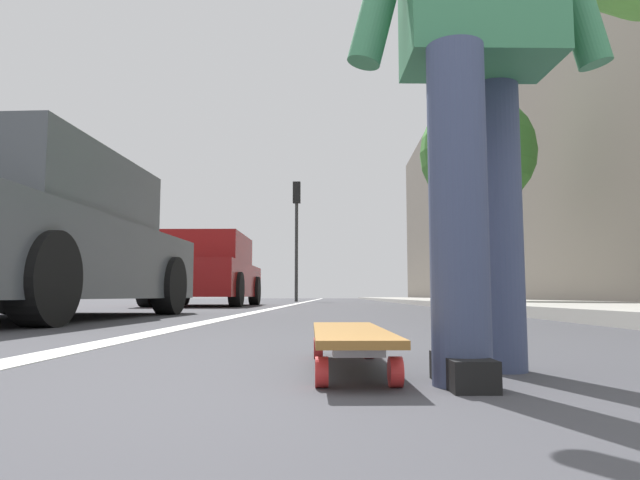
{
  "coord_description": "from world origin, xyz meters",
  "views": [
    {
      "loc": [
        -0.44,
        0.19,
        0.21
      ],
      "look_at": [
        9.86,
        0.46,
        1.23
      ],
      "focal_mm": 31.71,
      "sensor_mm": 36.0,
      "label": 1
    }
  ],
  "objects_px": {
    "parked_car_mid": "(207,272)",
    "pedestrian_distant": "(489,260)",
    "street_tree_mid": "(477,154)",
    "traffic_light": "(297,219)",
    "parked_car_near": "(26,240)",
    "skateboard": "(350,337)",
    "skater_person": "(477,25)"
  },
  "relations": [
    {
      "from": "parked_car_mid",
      "to": "pedestrian_distant",
      "type": "bearing_deg",
      "value": -104.55
    },
    {
      "from": "skateboard",
      "to": "pedestrian_distant",
      "type": "height_order",
      "value": "pedestrian_distant"
    },
    {
      "from": "parked_car_near",
      "to": "traffic_light",
      "type": "xyz_separation_m",
      "value": [
        15.88,
        -1.39,
        2.37
      ]
    },
    {
      "from": "street_tree_mid",
      "to": "pedestrian_distant",
      "type": "height_order",
      "value": "street_tree_mid"
    },
    {
      "from": "parked_car_near",
      "to": "street_tree_mid",
      "type": "relative_size",
      "value": 0.96
    },
    {
      "from": "parked_car_mid",
      "to": "street_tree_mid",
      "type": "xyz_separation_m",
      "value": [
        -0.07,
        -5.79,
        2.52
      ]
    },
    {
      "from": "street_tree_mid",
      "to": "parked_car_near",
      "type": "bearing_deg",
      "value": 139.49
    },
    {
      "from": "traffic_light",
      "to": "street_tree_mid",
      "type": "height_order",
      "value": "traffic_light"
    },
    {
      "from": "parked_car_near",
      "to": "traffic_light",
      "type": "relative_size",
      "value": 0.95
    },
    {
      "from": "street_tree_mid",
      "to": "skateboard",
      "type": "bearing_deg",
      "value": 163.64
    },
    {
      "from": "street_tree_mid",
      "to": "traffic_light",
      "type": "bearing_deg",
      "value": 26.39
    },
    {
      "from": "parked_car_mid",
      "to": "pedestrian_distant",
      "type": "relative_size",
      "value": 2.77
    },
    {
      "from": "skateboard",
      "to": "skater_person",
      "type": "relative_size",
      "value": 0.52
    },
    {
      "from": "parked_car_near",
      "to": "skateboard",
      "type": "bearing_deg",
      "value": -140.13
    },
    {
      "from": "street_tree_mid",
      "to": "pedestrian_distant",
      "type": "xyz_separation_m",
      "value": [
        -1.38,
        0.2,
        -2.36
      ]
    },
    {
      "from": "parked_car_mid",
      "to": "traffic_light",
      "type": "bearing_deg",
      "value": -8.35
    },
    {
      "from": "traffic_light",
      "to": "pedestrian_distant",
      "type": "xyz_separation_m",
      "value": [
        -10.39,
        -4.28,
        -2.2
      ]
    },
    {
      "from": "skateboard",
      "to": "pedestrian_distant",
      "type": "bearing_deg",
      "value": -17.6
    },
    {
      "from": "skateboard",
      "to": "parked_car_near",
      "type": "bearing_deg",
      "value": 39.87
    },
    {
      "from": "parked_car_mid",
      "to": "pedestrian_distant",
      "type": "height_order",
      "value": "pedestrian_distant"
    },
    {
      "from": "skater_person",
      "to": "pedestrian_distant",
      "type": "relative_size",
      "value": 1.07
    },
    {
      "from": "skateboard",
      "to": "skater_person",
      "type": "height_order",
      "value": "skater_person"
    },
    {
      "from": "parked_car_near",
      "to": "parked_car_mid",
      "type": "height_order",
      "value": "parked_car_mid"
    },
    {
      "from": "traffic_light",
      "to": "parked_car_near",
      "type": "bearing_deg",
      "value": 175.0
    },
    {
      "from": "parked_car_mid",
      "to": "traffic_light",
      "type": "height_order",
      "value": "traffic_light"
    },
    {
      "from": "parked_car_mid",
      "to": "street_tree_mid",
      "type": "relative_size",
      "value": 0.95
    },
    {
      "from": "parked_car_mid",
      "to": "parked_car_near",
      "type": "bearing_deg",
      "value": 179.37
    },
    {
      "from": "pedestrian_distant",
      "to": "skater_person",
      "type": "bearing_deg",
      "value": 164.69
    },
    {
      "from": "parked_car_near",
      "to": "parked_car_mid",
      "type": "bearing_deg",
      "value": -0.63
    },
    {
      "from": "pedestrian_distant",
      "to": "skateboard",
      "type": "bearing_deg",
      "value": 162.4
    },
    {
      "from": "street_tree_mid",
      "to": "pedestrian_distant",
      "type": "distance_m",
      "value": 2.74
    },
    {
      "from": "street_tree_mid",
      "to": "pedestrian_distant",
      "type": "bearing_deg",
      "value": 171.92
    }
  ]
}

